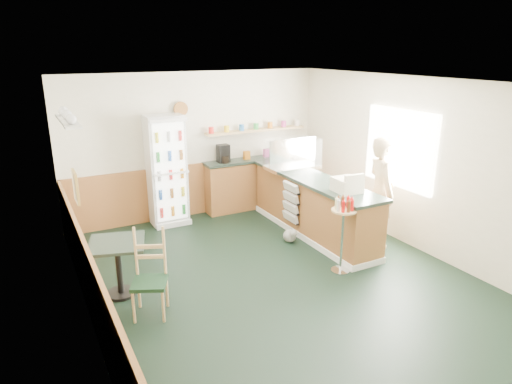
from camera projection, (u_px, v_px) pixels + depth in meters
ground at (276, 277)px, 6.47m from camera, size 6.00×6.00×0.00m
room_envelope at (238, 163)px, 6.53m from camera, size 5.04×6.02×2.72m
service_counter at (313, 209)px, 7.84m from camera, size 0.68×3.01×1.01m
back_counter at (257, 180)px, 9.20m from camera, size 2.24×0.42×1.69m
drinks_fridge at (167, 171)px, 8.18m from camera, size 0.66×0.54×1.99m
display_case at (293, 154)px, 8.16m from camera, size 0.96×0.50×0.54m
cash_register at (347, 185)px, 6.92m from camera, size 0.39×0.41×0.21m
shopkeeper at (380, 192)px, 7.30m from camera, size 0.59×0.70×1.79m
condiment_stand at (343, 223)px, 6.41m from camera, size 0.36×0.36×1.11m
newspaper_rack at (291, 203)px, 7.77m from camera, size 0.09×0.44×0.70m
cafe_table at (118, 258)px, 5.85m from camera, size 0.84×0.84×0.75m
cafe_chair at (147, 270)px, 5.47m from camera, size 0.53×0.54×1.08m
dog_doorstop at (290, 235)px, 7.58m from camera, size 0.22×0.28×0.26m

